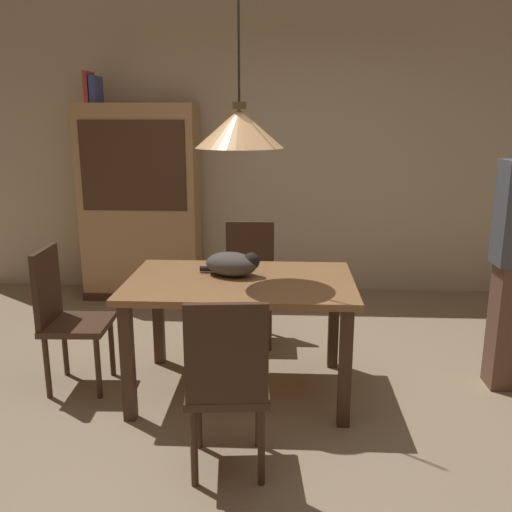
# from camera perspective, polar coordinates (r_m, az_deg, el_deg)

# --- Properties ---
(ground) EXTENTS (10.00, 10.00, 0.00)m
(ground) POSITION_cam_1_polar(r_m,az_deg,el_deg) (3.36, 0.46, -16.72)
(ground) COLOR #998466
(back_wall) EXTENTS (6.40, 0.10, 2.90)m
(back_wall) POSITION_cam_1_polar(r_m,az_deg,el_deg) (5.54, 1.77, 11.28)
(back_wall) COLOR beige
(back_wall) RESTS_ON ground
(dining_table) EXTENTS (1.40, 0.90, 0.75)m
(dining_table) POSITION_cam_1_polar(r_m,az_deg,el_deg) (3.45, -1.61, -4.03)
(dining_table) COLOR olive
(dining_table) RESTS_ON ground
(chair_far_back) EXTENTS (0.41, 0.41, 0.93)m
(chair_far_back) POSITION_cam_1_polar(r_m,az_deg,el_deg) (4.33, -0.68, -2.15)
(chair_far_back) COLOR #472D1E
(chair_far_back) RESTS_ON ground
(chair_left_side) EXTENTS (0.42, 0.42, 0.93)m
(chair_left_side) POSITION_cam_1_polar(r_m,az_deg,el_deg) (3.75, -19.11, -5.53)
(chair_left_side) COLOR #472D1E
(chair_left_side) RESTS_ON ground
(chair_near_front) EXTENTS (0.43, 0.43, 0.93)m
(chair_near_front) POSITION_cam_1_polar(r_m,az_deg,el_deg) (2.69, -2.98, -12.65)
(chair_near_front) COLOR #472D1E
(chair_near_front) RESTS_ON ground
(cat_sleeping) EXTENTS (0.41, 0.33, 0.16)m
(cat_sleeping) POSITION_cam_1_polar(r_m,az_deg,el_deg) (3.48, -2.39, -0.81)
(cat_sleeping) COLOR #4C4742
(cat_sleeping) RESTS_ON dining_table
(pendant_lamp) EXTENTS (0.52, 0.52, 1.30)m
(pendant_lamp) POSITION_cam_1_polar(r_m,az_deg,el_deg) (3.28, -1.73, 13.05)
(pendant_lamp) COLOR #E0A86B
(hutch_bookcase) EXTENTS (1.12, 0.45, 1.85)m
(hutch_bookcase) POSITION_cam_1_polar(r_m,az_deg,el_deg) (5.45, -11.74, 5.01)
(hutch_bookcase) COLOR tan
(hutch_bookcase) RESTS_ON ground
(book_red_tall) EXTENTS (0.04, 0.22, 0.28)m
(book_red_tall) POSITION_cam_1_polar(r_m,az_deg,el_deg) (5.52, -16.83, 16.31)
(book_red_tall) COLOR #B73833
(book_red_tall) RESTS_ON hutch_bookcase
(book_blue_wide) EXTENTS (0.06, 0.24, 0.24)m
(book_blue_wide) POSITION_cam_1_polar(r_m,az_deg,el_deg) (5.50, -16.17, 16.15)
(book_blue_wide) COLOR #384C93
(book_blue_wide) RESTS_ON hutch_bookcase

